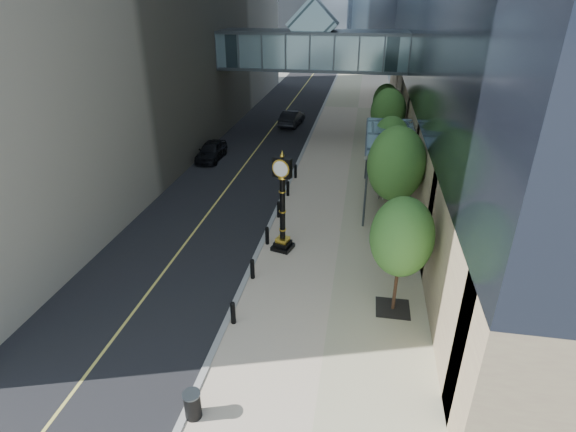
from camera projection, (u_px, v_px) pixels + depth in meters
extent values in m
plane|color=gray|center=(297.00, 349.00, 16.66)|extent=(320.00, 320.00, 0.00)
cube|color=black|center=(290.00, 105.00, 53.03)|extent=(8.00, 180.00, 0.02)
cube|color=#BDAA91|center=(358.00, 108.00, 51.81)|extent=(8.00, 180.00, 0.06)
cube|color=gray|center=(323.00, 106.00, 52.41)|extent=(0.25, 180.00, 0.07)
cube|color=#45626E|center=(312.00, 50.00, 38.50)|extent=(17.00, 4.00, 3.00)
cube|color=#383F44|center=(312.00, 68.00, 39.15)|extent=(17.00, 4.20, 0.25)
cube|color=#383F44|center=(313.00, 32.00, 37.86)|extent=(17.00, 4.20, 0.25)
cube|color=#45626E|center=(313.00, 24.00, 37.57)|extent=(4.24, 3.00, 4.24)
cube|color=#383F44|center=(391.00, 137.00, 26.62)|extent=(3.00, 8.00, 0.25)
cube|color=#45626E|center=(392.00, 135.00, 26.56)|extent=(2.80, 7.80, 0.06)
cylinder|color=#383F44|center=(365.00, 193.00, 24.49)|extent=(0.12, 0.12, 4.20)
cylinder|color=#383F44|center=(367.00, 151.00, 31.02)|extent=(0.12, 0.12, 4.20)
cylinder|color=black|center=(233.00, 314.00, 17.72)|extent=(0.20, 0.20, 0.90)
cylinder|color=black|center=(252.00, 270.00, 20.55)|extent=(0.20, 0.20, 0.90)
cylinder|color=black|center=(267.00, 236.00, 23.37)|extent=(0.20, 0.20, 0.90)
cylinder|color=black|center=(279.00, 210.00, 26.20)|extent=(0.20, 0.20, 0.90)
cylinder|color=black|center=(288.00, 189.00, 29.03)|extent=(0.20, 0.20, 0.90)
cylinder|color=black|center=(296.00, 172.00, 31.85)|extent=(0.20, 0.20, 0.90)
cube|color=black|center=(393.00, 308.00, 18.73)|extent=(1.40, 1.40, 0.02)
cylinder|color=#462A1D|center=(396.00, 282.00, 18.14)|extent=(0.14, 0.14, 2.68)
ellipsoid|color=#2B5D22|center=(402.00, 237.00, 17.22)|extent=(2.46, 2.46, 3.28)
cube|color=black|center=(388.00, 234.00, 24.47)|extent=(1.40, 1.40, 0.02)
cylinder|color=#462A1D|center=(391.00, 208.00, 23.76)|extent=(0.14, 0.14, 3.20)
ellipsoid|color=#2B5D22|center=(396.00, 164.00, 22.67)|extent=(2.93, 2.93, 3.90)
cube|color=black|center=(386.00, 189.00, 30.21)|extent=(1.40, 1.40, 0.02)
cylinder|color=#462A1D|center=(387.00, 171.00, 29.63)|extent=(0.14, 0.14, 2.62)
ellipsoid|color=#2B5D22|center=(391.00, 141.00, 28.73)|extent=(2.40, 2.40, 3.20)
cube|color=black|center=(384.00, 158.00, 35.95)|extent=(1.40, 1.40, 0.02)
cylinder|color=#462A1D|center=(385.00, 140.00, 35.30)|extent=(0.14, 0.14, 2.91)
ellipsoid|color=#2B5D22|center=(388.00, 112.00, 34.31)|extent=(2.66, 2.66, 3.55)
cube|color=black|center=(382.00, 135.00, 41.69)|extent=(1.40, 1.40, 0.02)
cylinder|color=#462A1D|center=(384.00, 122.00, 41.14)|extent=(0.14, 0.14, 2.48)
ellipsoid|color=#2B5D22|center=(386.00, 101.00, 40.29)|extent=(2.28, 2.28, 3.03)
cube|color=black|center=(283.00, 247.00, 23.09)|extent=(1.18, 1.18, 0.21)
cube|color=black|center=(283.00, 243.00, 22.99)|extent=(0.92, 0.92, 0.21)
cube|color=yellow|center=(283.00, 240.00, 22.90)|extent=(0.72, 0.72, 0.21)
cylinder|color=black|center=(282.00, 208.00, 22.11)|extent=(0.28, 0.28, 3.31)
cube|color=black|center=(282.00, 168.00, 21.16)|extent=(0.96, 0.55, 0.96)
cylinder|color=white|center=(283.00, 166.00, 21.33)|extent=(0.73, 0.24, 0.75)
cylinder|color=white|center=(282.00, 169.00, 21.00)|extent=(0.73, 0.24, 0.75)
sphere|color=yellow|center=(282.00, 156.00, 20.90)|extent=(0.21, 0.21, 0.21)
cylinder|color=black|center=(193.00, 405.00, 13.77)|extent=(0.64, 0.64, 0.90)
imported|color=beige|center=(382.00, 187.00, 28.33)|extent=(0.69, 0.56, 1.63)
imported|color=black|center=(211.00, 151.00, 35.44)|extent=(1.69, 4.19, 1.43)
imported|color=black|center=(292.00, 118.00, 44.72)|extent=(2.12, 4.67, 1.49)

